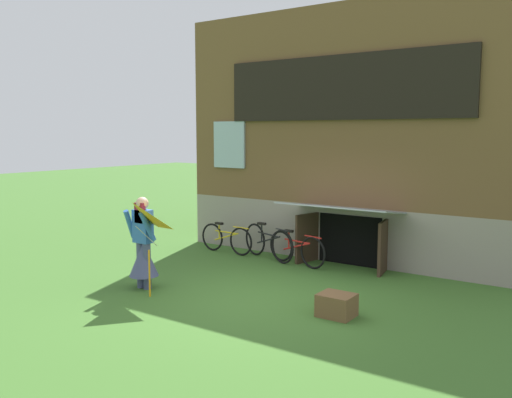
{
  "coord_description": "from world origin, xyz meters",
  "views": [
    {
      "loc": [
        5.04,
        -7.33,
        2.77
      ],
      "look_at": [
        -0.7,
        0.91,
        1.54
      ],
      "focal_mm": 38.1,
      "sensor_mm": 36.0,
      "label": 1
    }
  ],
  "objects_px": {
    "bicycle_red": "(296,248)",
    "bicycle_yellow": "(226,238)",
    "wooden_crate": "(337,305)",
    "kite": "(132,223)",
    "person": "(143,250)",
    "bicycle_black": "(268,242)"
  },
  "relations": [
    {
      "from": "bicycle_yellow",
      "to": "bicycle_black",
      "type": "bearing_deg",
      "value": 5.27
    },
    {
      "from": "wooden_crate",
      "to": "bicycle_red",
      "type": "bearing_deg",
      "value": 131.39
    },
    {
      "from": "bicycle_red",
      "to": "bicycle_yellow",
      "type": "relative_size",
      "value": 1.02
    },
    {
      "from": "kite",
      "to": "bicycle_black",
      "type": "relative_size",
      "value": 0.94
    },
    {
      "from": "kite",
      "to": "bicycle_black",
      "type": "distance_m",
      "value": 3.74
    },
    {
      "from": "person",
      "to": "bicycle_black",
      "type": "distance_m",
      "value": 3.21
    },
    {
      "from": "person",
      "to": "bicycle_black",
      "type": "relative_size",
      "value": 1.0
    },
    {
      "from": "kite",
      "to": "bicycle_yellow",
      "type": "bearing_deg",
      "value": 102.96
    },
    {
      "from": "person",
      "to": "bicycle_red",
      "type": "bearing_deg",
      "value": 65.73
    },
    {
      "from": "person",
      "to": "kite",
      "type": "relative_size",
      "value": 1.07
    },
    {
      "from": "person",
      "to": "kite",
      "type": "xyz_separation_m",
      "value": [
        0.27,
        -0.48,
        0.58
      ]
    },
    {
      "from": "person",
      "to": "wooden_crate",
      "type": "xyz_separation_m",
      "value": [
        3.5,
        0.61,
        -0.52
      ]
    },
    {
      "from": "person",
      "to": "wooden_crate",
      "type": "distance_m",
      "value": 3.59
    },
    {
      "from": "person",
      "to": "bicycle_red",
      "type": "relative_size",
      "value": 1.06
    },
    {
      "from": "bicycle_black",
      "to": "bicycle_yellow",
      "type": "bearing_deg",
      "value": -158.54
    },
    {
      "from": "kite",
      "to": "bicycle_red",
      "type": "xyz_separation_m",
      "value": [
        1.09,
        3.52,
        -0.92
      ]
    },
    {
      "from": "bicycle_yellow",
      "to": "wooden_crate",
      "type": "xyz_separation_m",
      "value": [
        4.06,
        -2.49,
        -0.17
      ]
    },
    {
      "from": "bicycle_red",
      "to": "bicycle_black",
      "type": "bearing_deg",
      "value": -174.36
    },
    {
      "from": "kite",
      "to": "wooden_crate",
      "type": "bearing_deg",
      "value": 18.64
    },
    {
      "from": "bicycle_red",
      "to": "bicycle_yellow",
      "type": "bearing_deg",
      "value": -169.08
    },
    {
      "from": "person",
      "to": "bicycle_black",
      "type": "bearing_deg",
      "value": 79.2
    },
    {
      "from": "person",
      "to": "wooden_crate",
      "type": "relative_size",
      "value": 3.14
    }
  ]
}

